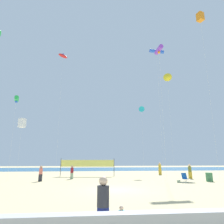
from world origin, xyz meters
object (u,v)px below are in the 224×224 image
(toddler_figure, at_px, (122,219))
(kite_green_tube, at_px, (17,99))
(kite_violet_tube, at_px, (159,50))
(mother_figure, at_px, (103,202))
(volleyball_net, at_px, (87,164))
(beach_handbag, at_px, (179,181))
(kite_red_inflatable, at_px, (63,56))
(kite_cyan_delta, at_px, (142,109))
(kite_yellow_delta, at_px, (167,77))
(kite_white_box, at_px, (22,123))
(beachgoer_coral_shirt, at_px, (41,173))
(kite_orange_box, at_px, (200,17))
(trash_barrel, at_px, (209,177))
(folding_beach_chair, at_px, (185,177))
(kite_blue_tube, at_px, (157,52))
(beachgoer_maroon_shirt, at_px, (72,172))
(beachgoer_mustard_shirt, at_px, (160,168))
(beachgoer_olive_shirt, at_px, (190,171))

(toddler_figure, distance_m, kite_green_tube, 20.62)
(kite_violet_tube, bearing_deg, mother_figure, -117.84)
(volleyball_net, bearing_deg, beach_handbag, -43.65)
(beach_handbag, height_order, kite_violet_tube, kite_violet_tube)
(kite_red_inflatable, height_order, kite_cyan_delta, kite_red_inflatable)
(kite_green_tube, bearing_deg, kite_yellow_delta, 27.91)
(mother_figure, bearing_deg, kite_white_box, 102.31)
(volleyball_net, distance_m, kite_green_tube, 12.44)
(kite_white_box, relative_size, kite_yellow_delta, 0.42)
(beachgoer_coral_shirt, xyz_separation_m, kite_orange_box, (19.72, -0.37, 20.44))
(kite_red_inflatable, relative_size, kite_green_tube, 2.26)
(trash_barrel, height_order, kite_white_box, kite_white_box)
(folding_beach_chair, height_order, kite_white_box, kite_white_box)
(folding_beach_chair, xyz_separation_m, beach_handbag, (-0.87, -0.44, -0.35))
(kite_violet_tube, bearing_deg, kite_blue_tube, 72.38)
(kite_orange_box, bearing_deg, kite_blue_tube, 136.78)
(kite_cyan_delta, bearing_deg, trash_barrel, -69.53)
(folding_beach_chair, xyz_separation_m, kite_yellow_delta, (5.11, 14.79, 17.65))
(folding_beach_chair, distance_m, kite_yellow_delta, 23.59)
(toddler_figure, height_order, kite_orange_box, kite_orange_box)
(beachgoer_maroon_shirt, bearing_deg, kite_violet_tube, -67.57)
(mother_figure, distance_m, kite_blue_tube, 28.10)
(beachgoer_maroon_shirt, xyz_separation_m, kite_red_inflatable, (-3.24, 8.26, 19.54))
(beachgoer_mustard_shirt, distance_m, beach_handbag, 10.84)
(kite_cyan_delta, bearing_deg, kite_yellow_delta, 28.64)
(kite_cyan_delta, distance_m, kite_green_tube, 19.21)
(kite_violet_tube, bearing_deg, beachgoer_mustard_shirt, 74.43)
(folding_beach_chair, bearing_deg, kite_cyan_delta, 97.97)
(folding_beach_chair, bearing_deg, kite_violet_tube, 169.57)
(toddler_figure, bearing_deg, beachgoer_mustard_shirt, 41.24)
(kite_cyan_delta, xyz_separation_m, kite_green_tube, (-16.96, -8.88, -1.50))
(trash_barrel, bearing_deg, beachgoer_olive_shirt, 96.95)
(beachgoer_mustard_shirt, bearing_deg, toddler_figure, 30.87)
(beachgoer_coral_shirt, xyz_separation_m, kite_violet_tube, (13.02, -1.75, 14.16))
(kite_white_box, height_order, kite_cyan_delta, kite_cyan_delta)
(beachgoer_olive_shirt, xyz_separation_m, kite_orange_box, (2.49, -1.91, 20.38))
(beachgoer_mustard_shirt, height_order, volleyball_net, volleyball_net)
(kite_cyan_delta, bearing_deg, folding_beach_chair, -83.75)
(beach_handbag, height_order, kite_green_tube, kite_green_tube)
(trash_barrel, bearing_deg, kite_cyan_delta, 110.47)
(kite_yellow_delta, bearing_deg, beach_handbag, -111.44)
(kite_red_inflatable, relative_size, kite_cyan_delta, 1.90)
(kite_red_inflatable, distance_m, kite_yellow_delta, 20.33)
(beachgoer_olive_shirt, distance_m, kite_orange_box, 20.62)
(trash_barrel, height_order, kite_red_inflatable, kite_red_inflatable)
(kite_violet_tube, bearing_deg, kite_red_inflatable, 136.77)
(beachgoer_maroon_shirt, xyz_separation_m, kite_white_box, (-7.64, 4.04, 6.47))
(kite_white_box, relative_size, kite_orange_box, 0.36)
(beach_handbag, bearing_deg, beachgoer_olive_shirt, 51.06)
(beachgoer_olive_shirt, xyz_separation_m, folding_beach_chair, (-2.45, -3.67, -0.45))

